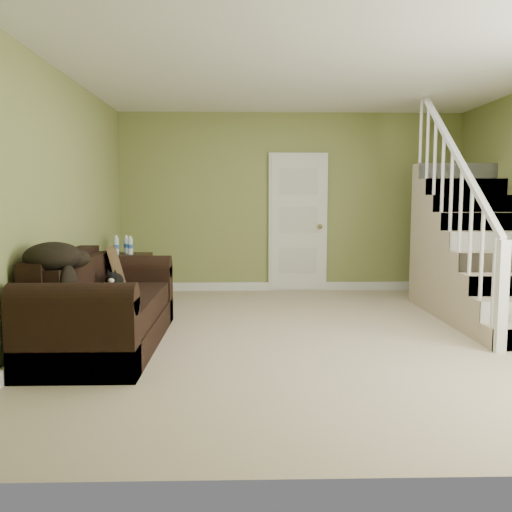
{
  "coord_description": "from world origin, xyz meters",
  "views": [
    {
      "loc": [
        -0.72,
        -5.23,
        1.35
      ],
      "look_at": [
        -0.58,
        0.19,
        0.78
      ],
      "focal_mm": 38.0,
      "sensor_mm": 36.0,
      "label": 1
    }
  ],
  "objects": [
    {
      "name": "wall_front",
      "position": [
        0.0,
        -2.75,
        1.3
      ],
      "size": [
        5.0,
        0.04,
        2.6
      ],
      "primitive_type": "cube",
      "color": "olive",
      "rests_on": "floor"
    },
    {
      "name": "cat",
      "position": [
        -1.97,
        0.01,
        0.55
      ],
      "size": [
        0.24,
        0.47,
        0.23
      ],
      "rotation": [
        0.0,
        0.0,
        0.09
      ],
      "color": "black",
      "rests_on": "sofa"
    },
    {
      "name": "ceiling",
      "position": [
        0.0,
        0.0,
        2.6
      ],
      "size": [
        5.0,
        5.5,
        0.01
      ],
      "primitive_type": "cube",
      "color": "white",
      "rests_on": "wall_back"
    },
    {
      "name": "staircase",
      "position": [
        1.99,
        0.97,
        0.64
      ],
      "size": [
        1.0,
        2.51,
        2.82
      ],
      "color": "tan",
      "rests_on": "floor"
    },
    {
      "name": "baseboard_back",
      "position": [
        0.0,
        2.72,
        0.06
      ],
      "size": [
        5.0,
        0.04,
        0.12
      ],
      "primitive_type": "cube",
      "color": "white",
      "rests_on": "floor"
    },
    {
      "name": "throw_pillow",
      "position": [
        -2.05,
        0.42,
        0.65
      ],
      "size": [
        0.29,
        0.43,
        0.4
      ],
      "primitive_type": "cube",
      "rotation": [
        0.0,
        -0.24,
        0.29
      ],
      "color": "#503220",
      "rests_on": "sofa"
    },
    {
      "name": "sofa",
      "position": [
        -2.02,
        -0.3,
        0.33
      ],
      "size": [
        0.94,
        2.18,
        0.86
      ],
      "color": "black",
      "rests_on": "floor"
    },
    {
      "name": "floor",
      "position": [
        0.0,
        0.0,
        0.0
      ],
      "size": [
        5.0,
        5.5,
        0.01
      ],
      "primitive_type": "cube",
      "color": "tan",
      "rests_on": "ground"
    },
    {
      "name": "door",
      "position": [
        0.1,
        2.71,
        1.01
      ],
      "size": [
        0.86,
        0.12,
        2.02
      ],
      "color": "white",
      "rests_on": "floor"
    },
    {
      "name": "baseboard_left",
      "position": [
        -2.47,
        0.0,
        0.06
      ],
      "size": [
        0.04,
        5.5,
        0.12
      ],
      "primitive_type": "cube",
      "color": "white",
      "rests_on": "floor"
    },
    {
      "name": "side_table",
      "position": [
        -2.2,
        1.58,
        0.34
      ],
      "size": [
        0.63,
        0.63,
        0.89
      ],
      "rotation": [
        0.0,
        0.0,
        -0.16
      ],
      "color": "black",
      "rests_on": "floor"
    },
    {
      "name": "wall_back",
      "position": [
        0.0,
        2.75,
        1.3
      ],
      "size": [
        5.0,
        0.04,
        2.6
      ],
      "primitive_type": "cube",
      "color": "olive",
      "rests_on": "floor"
    },
    {
      "name": "throw_blanket",
      "position": [
        -2.25,
        -0.87,
        0.89
      ],
      "size": [
        0.5,
        0.61,
        0.23
      ],
      "primitive_type": "ellipsoid",
      "rotation": [
        0.0,
        0.0,
        0.13
      ],
      "color": "black",
      "rests_on": "sofa"
    },
    {
      "name": "banana",
      "position": [
        -1.85,
        -0.92,
        0.49
      ],
      "size": [
        0.11,
        0.17,
        0.05
      ],
      "primitive_type": "ellipsoid",
      "rotation": [
        0.0,
        0.0,
        0.45
      ],
      "color": "yellow",
      "rests_on": "sofa"
    },
    {
      "name": "wall_left",
      "position": [
        -2.5,
        0.0,
        1.3
      ],
      "size": [
        0.04,
        5.5,
        2.6
      ],
      "primitive_type": "cube",
      "color": "olive",
      "rests_on": "floor"
    }
  ]
}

